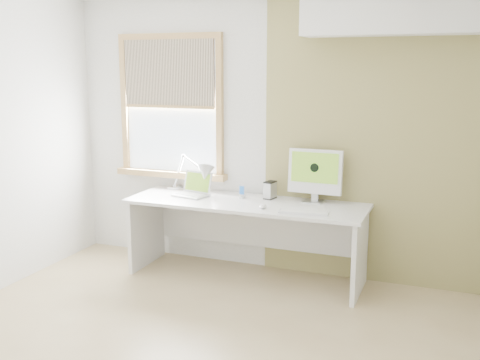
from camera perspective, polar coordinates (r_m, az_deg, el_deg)
The scene contains 12 objects.
room at distance 3.76m, azimuth -5.78°, elevation 1.53°, with size 4.04×3.54×2.64m.
accent_wall at distance 5.13m, azimuth 13.35°, elevation 3.91°, with size 2.00×0.02×2.60m, color #94874E.
soffit at distance 4.92m, azimuth 16.07°, elevation 16.33°, with size 1.60×0.40×0.42m, color white.
window at distance 5.70m, azimuth -7.04°, elevation 7.33°, with size 1.20×0.14×1.42m.
desk at distance 5.25m, azimuth 0.81°, elevation -4.13°, with size 2.20×0.70×0.73m.
desk_lamp at distance 5.45m, azimuth -4.14°, elevation 0.57°, with size 0.60×0.37×0.36m.
laptop at distance 5.41m, azimuth -4.69°, elevation -0.97°, with size 0.36×0.32×0.22m.
phone_dock at distance 5.29m, azimuth 0.20°, elevation -1.43°, with size 0.07×0.07×0.13m.
external_drive at distance 5.26m, azimuth 3.06°, elevation -1.01°, with size 0.10×0.14×0.16m.
imac at distance 5.13m, azimuth 7.61°, elevation 0.74°, with size 0.49×0.17×0.48m.
keyboard at distance 4.77m, azimuth 6.42°, elevation -3.27°, with size 0.43×0.16×0.02m.
mouse at distance 4.92m, azimuth 2.33°, elevation -2.67°, with size 0.06×0.11×0.03m, color white.
Camera 1 is at (1.68, -3.30, 1.94)m, focal length 42.24 mm.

